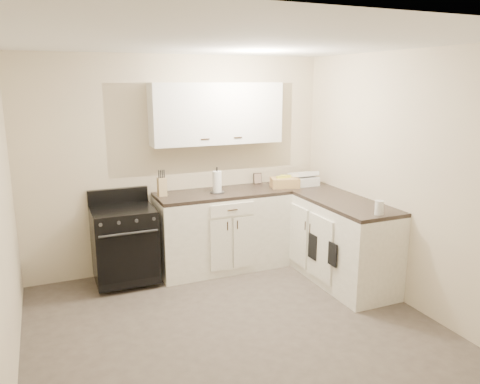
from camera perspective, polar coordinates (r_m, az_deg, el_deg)
name	(u,v)px	position (r m, az deg, el deg)	size (l,w,h in m)	color
floor	(238,333)	(4.38, -0.20, -16.82)	(3.60, 3.60, 0.00)	#473F38
ceiling	(238,42)	(3.80, -0.24, 17.85)	(3.60, 3.60, 0.00)	white
wall_back	(179,164)	(5.57, -7.43, 3.39)	(3.60, 3.60, 0.00)	beige
wall_right	(407,181)	(4.88, 19.67, 1.30)	(3.60, 3.60, 0.00)	beige
wall_front	(380,280)	(2.43, 16.72, -10.24)	(3.60, 3.60, 0.00)	beige
base_cabinets_back	(222,232)	(5.62, -2.16, -4.84)	(1.55, 0.60, 0.90)	white
base_cabinets_right	(329,236)	(5.54, 10.79, -5.33)	(0.60, 1.90, 0.90)	white
countertop_back	(222,193)	(5.49, -2.20, -0.17)	(1.55, 0.60, 0.04)	black
countertop_right	(331,197)	(5.41, 11.00, -0.61)	(0.60, 1.90, 0.04)	black
upper_cabinets	(217,113)	(5.49, -2.85, 9.54)	(1.55, 0.30, 0.70)	white
stove	(125,244)	(5.31, -13.87, -6.20)	(0.67, 0.57, 0.81)	black
knife_block	(162,187)	(5.33, -9.49, 0.61)	(0.09, 0.08, 0.21)	tan
paper_towel	(217,182)	(5.42, -2.81, 1.23)	(0.10, 0.10, 0.25)	white
picture_frame	(258,178)	(5.91, 2.15, 1.67)	(0.11, 0.01, 0.14)	black
wicker_basket	(285,182)	(5.75, 5.47, 1.17)	(0.33, 0.22, 0.11)	tan
countertop_grill	(304,181)	(5.89, 7.79, 1.38)	(0.29, 0.28, 0.11)	white
glass_jar	(379,208)	(4.73, 16.61, -1.84)	(0.08, 0.08, 0.14)	silver
oven_mitt_near	(333,254)	(4.94, 11.23, -7.46)	(0.02, 0.14, 0.24)	black
oven_mitt_far	(313,247)	(5.25, 8.87, -6.59)	(0.02, 0.16, 0.28)	black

